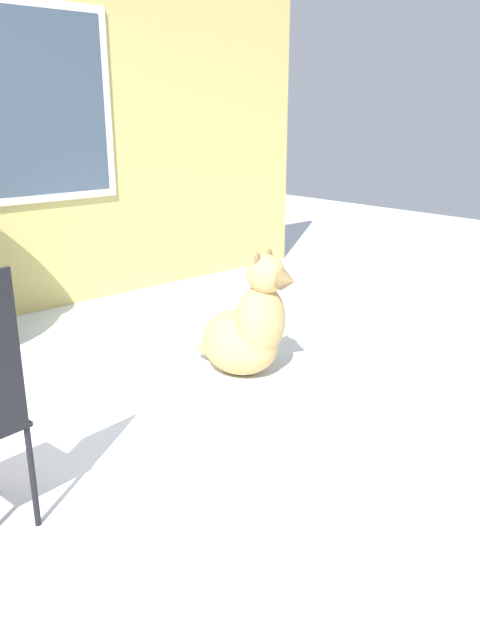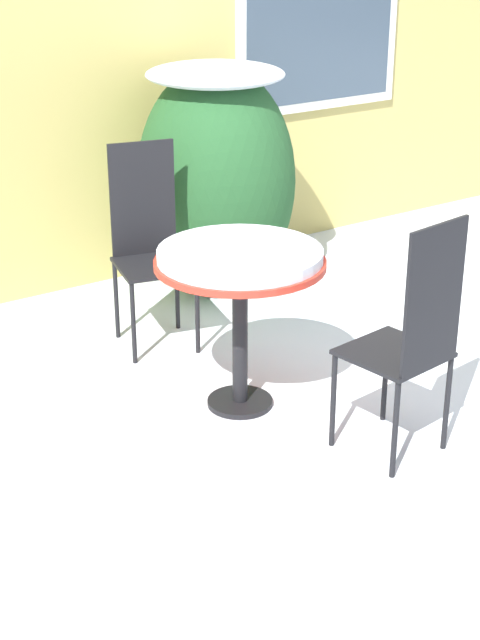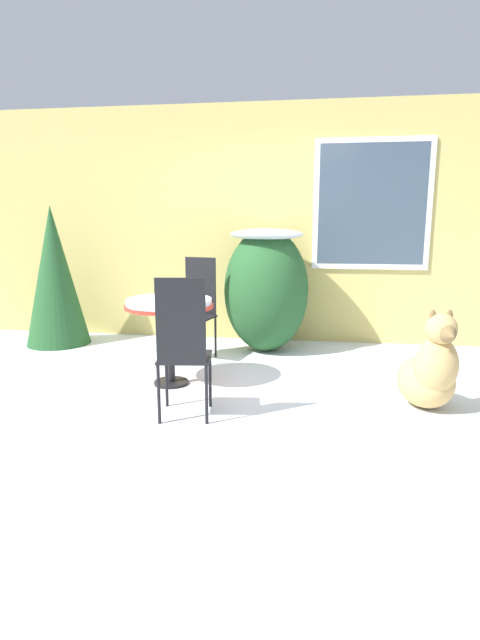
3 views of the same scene
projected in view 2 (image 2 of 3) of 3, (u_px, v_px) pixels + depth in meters
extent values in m
plane|color=silver|center=(387.00, 402.00, 4.60)|extent=(16.00, 16.00, 0.00)
cube|color=tan|center=(146.00, 48.00, 5.72)|extent=(8.00, 0.06, 2.73)
ellipsoid|color=#235128|center=(216.00, 181.00, 5.65)|extent=(0.92, 0.91, 1.34)
ellipsoid|color=silver|center=(215.00, 74.00, 5.41)|extent=(0.78, 0.78, 0.12)
cylinder|color=black|center=(240.00, 402.00, 4.57)|extent=(0.30, 0.30, 0.03)
cylinder|color=black|center=(240.00, 335.00, 4.43)|extent=(0.07, 0.07, 0.66)
cylinder|color=red|center=(240.00, 263.00, 4.30)|extent=(0.76, 0.76, 0.03)
cylinder|color=silver|center=(240.00, 255.00, 4.28)|extent=(0.73, 0.73, 0.05)
cube|color=black|center=(155.00, 266.00, 5.01)|extent=(0.45, 0.45, 0.02)
cube|color=black|center=(143.00, 199.00, 5.04)|extent=(0.34, 0.09, 0.60)
cylinder|color=black|center=(133.00, 323.00, 4.90)|extent=(0.02, 0.02, 0.44)
cylinder|color=black|center=(197.00, 314.00, 5.01)|extent=(0.02, 0.02, 0.44)
cylinder|color=black|center=(116.00, 299.00, 5.19)|extent=(0.02, 0.02, 0.44)
cylinder|color=black|center=(177.00, 291.00, 5.30)|extent=(0.02, 0.02, 0.44)
cube|color=black|center=(393.00, 353.00, 4.05)|extent=(0.42, 0.42, 0.02)
cube|color=black|center=(434.00, 297.00, 3.80)|extent=(0.34, 0.06, 0.60)
cylinder|color=black|center=(385.00, 376.00, 4.36)|extent=(0.02, 0.02, 0.44)
cylinder|color=black|center=(333.00, 400.00, 4.15)|extent=(0.02, 0.02, 0.44)
cylinder|color=black|center=(447.00, 403.00, 4.13)|extent=(0.02, 0.02, 0.44)
cylinder|color=black|center=(395.00, 430.00, 3.92)|extent=(0.02, 0.02, 0.44)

